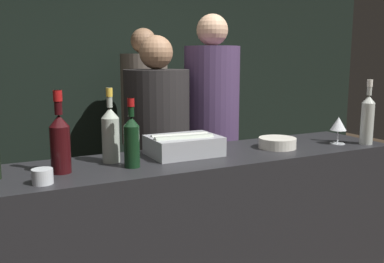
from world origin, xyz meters
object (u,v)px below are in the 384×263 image
object	(u,v)px
white_wine_bottle	(367,118)
ice_bin_with_bottles	(183,144)
bowl_white	(277,143)
person_grey_polo	(211,135)
person_in_hoodie	(145,124)
candle_votive	(42,176)
person_blond_tee	(158,156)
wine_glass	(338,125)
red_wine_bottle_burgundy	(132,139)
rose_wine_bottle	(111,133)
red_wine_bottle_tall	(60,140)

from	to	relation	value
white_wine_bottle	ice_bin_with_bottles	bearing A→B (deg)	168.23
bowl_white	person_grey_polo	bearing A→B (deg)	89.52
person_in_hoodie	person_grey_polo	bearing A→B (deg)	-158.13
candle_votive	person_blond_tee	world-z (taller)	person_blond_tee
wine_glass	red_wine_bottle_burgundy	world-z (taller)	red_wine_bottle_burgundy
ice_bin_with_bottles	candle_votive	xyz separation A→B (m)	(-0.70, -0.20, -0.02)
person_blond_tee	candle_votive	bearing A→B (deg)	135.62
white_wine_bottle	person_grey_polo	size ratio (longest dim) A/B	0.20
rose_wine_bottle	person_blond_tee	size ratio (longest dim) A/B	0.20
red_wine_bottle_burgundy	person_grey_polo	distance (m)	1.15
candle_votive	red_wine_bottle_tall	bearing A→B (deg)	54.91
ice_bin_with_bottles	white_wine_bottle	distance (m)	1.06
ice_bin_with_bottles	wine_glass	xyz separation A→B (m)	(0.89, -0.14, 0.06)
ice_bin_with_bottles	red_wine_bottle_tall	world-z (taller)	red_wine_bottle_tall
candle_votive	red_wine_bottle_burgundy	bearing A→B (deg)	12.87
bowl_white	red_wine_bottle_burgundy	distance (m)	0.84
rose_wine_bottle	white_wine_bottle	bearing A→B (deg)	-9.46
red_wine_bottle_tall	rose_wine_bottle	distance (m)	0.26
person_blond_tee	rose_wine_bottle	bearing A→B (deg)	141.90
ice_bin_with_bottles	person_blond_tee	distance (m)	0.66
red_wine_bottle_tall	person_in_hoodie	bearing A→B (deg)	58.59
person_grey_polo	person_blond_tee	bearing A→B (deg)	-112.90
ice_bin_with_bottles	red_wine_bottle_burgundy	world-z (taller)	red_wine_bottle_burgundy
person_in_hoodie	bowl_white	bearing A→B (deg)	-163.02
wine_glass	rose_wine_bottle	size ratio (longest dim) A/B	0.44
wine_glass	ice_bin_with_bottles	bearing A→B (deg)	170.99
bowl_white	wine_glass	distance (m)	0.39
red_wine_bottle_burgundy	ice_bin_with_bottles	bearing A→B (deg)	20.50
wine_glass	person_blond_tee	bearing A→B (deg)	135.50
red_wine_bottle_burgundy	person_in_hoodie	size ratio (longest dim) A/B	0.17
person_in_hoodie	ice_bin_with_bottles	bearing A→B (deg)	177.86
white_wine_bottle	person_in_hoodie	bearing A→B (deg)	110.92
red_wine_bottle_burgundy	white_wine_bottle	bearing A→B (deg)	-4.32
ice_bin_with_bottles	red_wine_bottle_burgundy	bearing A→B (deg)	-159.50
white_wine_bottle	person_in_hoodie	distance (m)	1.87
bowl_white	person_blond_tee	bearing A→B (deg)	120.21
person_blond_tee	person_grey_polo	bearing A→B (deg)	-86.02
bowl_white	candle_votive	xyz separation A→B (m)	(-1.22, -0.13, 0.00)
wine_glass	red_wine_bottle_tall	bearing A→B (deg)	177.24
candle_votive	person_in_hoodie	xyz separation A→B (m)	(1.07, 1.73, -0.11)
person_in_hoodie	red_wine_bottle_tall	bearing A→B (deg)	160.10
bowl_white	person_blond_tee	xyz separation A→B (m)	(-0.41, 0.70, -0.17)
rose_wine_bottle	person_blond_tee	bearing A→B (deg)	51.81
wine_glass	person_blond_tee	size ratio (longest dim) A/B	0.09
wine_glass	person_in_hoodie	distance (m)	1.76
candle_votive	person_grey_polo	bearing A→B (deg)	34.91
wine_glass	candle_votive	distance (m)	1.59
bowl_white	red_wine_bottle_burgundy	bearing A→B (deg)	-177.42
red_wine_bottle_tall	rose_wine_bottle	size ratio (longest dim) A/B	1.01
white_wine_bottle	person_in_hoodie	xyz separation A→B (m)	(-0.66, 1.74, -0.23)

